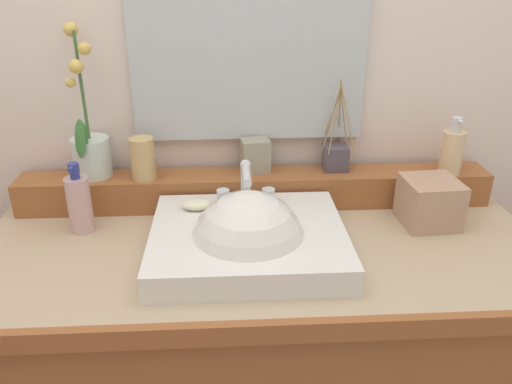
# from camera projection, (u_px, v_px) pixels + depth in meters

# --- Properties ---
(wall_back) EXTENTS (3.26, 0.20, 2.62)m
(wall_back) POSITION_uv_depth(u_px,v_px,m) (252.00, 32.00, 1.35)
(wall_back) COLOR silver
(wall_back) RESTS_ON ground
(back_ledge) EXTENTS (1.25, 0.11, 0.09)m
(back_ledge) POSITION_uv_depth(u_px,v_px,m) (256.00, 189.00, 1.35)
(back_ledge) COLOR #95552D
(back_ledge) RESTS_ON vanity_cabinet
(sink_basin) EXTENTS (0.43, 0.37, 0.28)m
(sink_basin) POSITION_uv_depth(u_px,v_px,m) (248.00, 245.00, 1.13)
(sink_basin) COLOR white
(sink_basin) RESTS_ON vanity_cabinet
(soap_bar) EXTENTS (0.07, 0.04, 0.02)m
(soap_bar) POSITION_uv_depth(u_px,v_px,m) (196.00, 205.00, 1.20)
(soap_bar) COLOR beige
(soap_bar) RESTS_ON sink_basin
(potted_plant) EXTENTS (0.10, 0.11, 0.38)m
(potted_plant) POSITION_uv_depth(u_px,v_px,m) (90.00, 145.00, 1.29)
(potted_plant) COLOR silver
(potted_plant) RESTS_ON back_ledge
(soap_dispenser) EXTENTS (0.06, 0.06, 0.15)m
(soap_dispenser) POSITION_uv_depth(u_px,v_px,m) (452.00, 151.00, 1.32)
(soap_dispenser) COLOR #DCBB8B
(soap_dispenser) RESTS_ON back_ledge
(tumbler_cup) EXTENTS (0.06, 0.06, 0.11)m
(tumbler_cup) POSITION_uv_depth(u_px,v_px,m) (143.00, 159.00, 1.28)
(tumbler_cup) COLOR tan
(tumbler_cup) RESTS_ON back_ledge
(reed_diffuser) EXTENTS (0.08, 0.10, 0.24)m
(reed_diffuser) POSITION_uv_depth(u_px,v_px,m) (335.00, 156.00, 1.35)
(reed_diffuser) COLOR #4B424E
(reed_diffuser) RESTS_ON back_ledge
(trinket_box) EXTENTS (0.08, 0.07, 0.09)m
(trinket_box) POSITION_uv_depth(u_px,v_px,m) (255.00, 156.00, 1.33)
(trinket_box) COLOR gray
(trinket_box) RESTS_ON back_ledge
(lotion_bottle) EXTENTS (0.06, 0.06, 0.18)m
(lotion_bottle) POSITION_uv_depth(u_px,v_px,m) (79.00, 203.00, 1.21)
(lotion_bottle) COLOR #C89F9E
(lotion_bottle) RESTS_ON vanity_cabinet
(tissue_box) EXTENTS (0.14, 0.14, 0.12)m
(tissue_box) POSITION_uv_depth(u_px,v_px,m) (429.00, 202.00, 1.25)
(tissue_box) COLOR tan
(tissue_box) RESTS_ON vanity_cabinet
(mirror) EXTENTS (0.60, 0.02, 0.62)m
(mirror) POSITION_uv_depth(u_px,v_px,m) (249.00, 17.00, 1.23)
(mirror) COLOR silver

